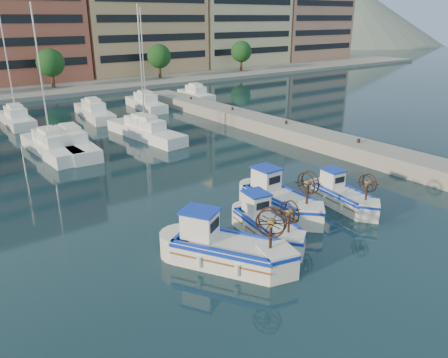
% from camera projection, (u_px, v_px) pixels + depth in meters
% --- Properties ---
extents(ground, '(300.00, 300.00, 0.00)m').
position_uv_depth(ground, '(298.00, 230.00, 22.85)').
color(ground, '#193541').
rests_on(ground, ground).
extents(quay, '(3.00, 60.00, 1.20)m').
position_uv_depth(quay, '(337.00, 144.00, 35.98)').
color(quay, gray).
rests_on(quay, ground).
extents(waterfront, '(180.00, 40.00, 25.60)m').
position_uv_depth(waterfront, '(55.00, 13.00, 72.73)').
color(waterfront, gray).
rests_on(waterfront, ground).
extents(hill_east, '(160.00, 160.00, 50.00)m').
position_uv_depth(hill_east, '(339.00, 43.00, 184.30)').
color(hill_east, slate).
rests_on(hill_east, ground).
extents(yacht_marina, '(38.09, 22.55, 11.50)m').
position_uv_depth(yacht_marina, '(61.00, 130.00, 40.95)').
color(yacht_marina, white).
rests_on(yacht_marina, ground).
extents(fishing_boat_a, '(4.17, 5.12, 3.11)m').
position_uv_depth(fishing_boat_a, '(224.00, 247.00, 19.43)').
color(fishing_boat_a, silver).
rests_on(fishing_boat_a, ground).
extents(fishing_boat_b, '(2.29, 4.33, 2.63)m').
position_uv_depth(fishing_boat_b, '(266.00, 224.00, 21.91)').
color(fishing_boat_b, silver).
rests_on(fishing_boat_b, ground).
extents(fishing_boat_c, '(1.97, 4.82, 3.00)m').
position_uv_depth(fishing_boat_c, '(279.00, 198.00, 24.72)').
color(fishing_boat_c, silver).
rests_on(fishing_boat_c, ground).
extents(fishing_boat_d, '(2.17, 4.15, 2.53)m').
position_uv_depth(fishing_boat_d, '(343.00, 195.00, 25.53)').
color(fishing_boat_d, silver).
rests_on(fishing_boat_d, ground).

